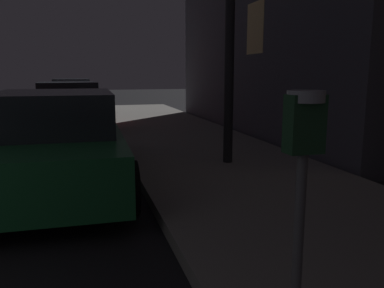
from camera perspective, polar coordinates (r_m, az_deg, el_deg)
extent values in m
cylinder|color=#59595B|center=(2.26, 15.20, -15.35)|extent=(0.06, 0.06, 1.12)
cube|color=#1E4728|center=(2.06, 16.13, 2.82)|extent=(0.19, 0.11, 0.30)
cylinder|color=#999EA5|center=(2.05, 16.32, 6.70)|extent=(0.19, 0.19, 0.06)
cube|color=black|center=(2.03, 14.84, 3.90)|extent=(0.01, 0.08, 0.11)
cube|color=#19592D|center=(6.01, -19.18, -0.88)|extent=(1.88, 4.49, 0.64)
cube|color=#1E2328|center=(5.70, -19.70, 4.40)|extent=(1.62, 2.12, 0.56)
cylinder|color=black|center=(7.52, -25.13, -0.99)|extent=(0.23, 0.66, 0.66)
cylinder|color=black|center=(7.40, -11.30, -0.38)|extent=(0.23, 0.66, 0.66)
cylinder|color=black|center=(4.72, -9.26, -6.41)|extent=(0.23, 0.66, 0.66)
cube|color=maroon|center=(12.03, -17.67, 4.55)|extent=(2.03, 4.11, 0.64)
cube|color=#1E2328|center=(11.81, -17.80, 7.27)|extent=(1.69, 1.93, 0.56)
cylinder|color=black|center=(13.31, -21.71, 3.77)|extent=(0.26, 0.67, 0.66)
cylinder|color=black|center=(13.35, -13.86, 4.22)|extent=(0.26, 0.67, 0.66)
cylinder|color=black|center=(10.83, -22.23, 2.40)|extent=(0.26, 0.67, 0.66)
cylinder|color=black|center=(10.88, -12.60, 2.95)|extent=(0.26, 0.67, 0.66)
cube|color=silver|center=(18.95, -17.12, 6.51)|extent=(1.80, 4.50, 0.64)
cube|color=#1E2328|center=(18.78, -17.22, 8.25)|extent=(1.57, 2.25, 0.56)
cylinder|color=black|center=(20.39, -19.57, 5.93)|extent=(0.22, 0.66, 0.66)
cylinder|color=black|center=(20.37, -14.53, 6.19)|extent=(0.22, 0.66, 0.66)
cylinder|color=black|center=(17.62, -20.04, 5.31)|extent=(0.22, 0.66, 0.66)
cylinder|color=black|center=(17.59, -14.21, 5.61)|extent=(0.22, 0.66, 0.66)
cylinder|color=black|center=(6.74, 5.59, 18.21)|extent=(0.16, 0.16, 4.92)
cube|color=#F2D17F|center=(9.78, 9.35, 16.40)|extent=(0.06, 0.90, 1.20)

